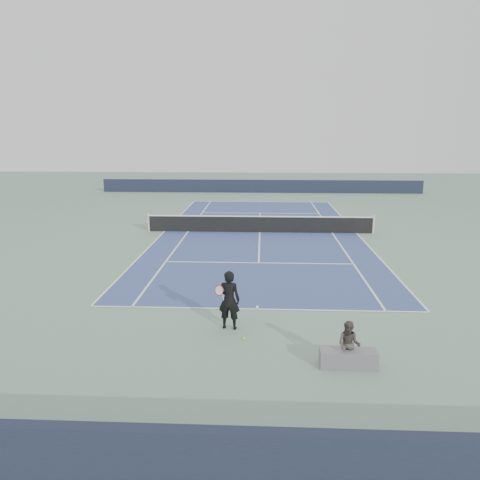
{
  "coord_description": "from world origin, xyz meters",
  "views": [
    {
      "loc": [
        0.11,
        -26.12,
        5.62
      ],
      "look_at": [
        -0.81,
        -6.7,
        1.1
      ],
      "focal_mm": 35.0,
      "sensor_mm": 36.0,
      "label": 1
    }
  ],
  "objects_px": {
    "spectator_bench": "(348,351)",
    "tennis_player": "(229,300)",
    "tennis_ball": "(244,339)",
    "tennis_net": "(260,224)"
  },
  "relations": [
    {
      "from": "tennis_player",
      "to": "tennis_ball",
      "type": "height_order",
      "value": "tennis_player"
    },
    {
      "from": "tennis_net",
      "to": "tennis_player",
      "type": "distance_m",
      "value": 13.42
    },
    {
      "from": "tennis_player",
      "to": "tennis_ball",
      "type": "bearing_deg",
      "value": -58.67
    },
    {
      "from": "spectator_bench",
      "to": "tennis_player",
      "type": "bearing_deg",
      "value": 144.73
    },
    {
      "from": "tennis_ball",
      "to": "spectator_bench",
      "type": "xyz_separation_m",
      "value": [
        2.6,
        -1.4,
        0.38
      ]
    },
    {
      "from": "tennis_net",
      "to": "tennis_ball",
      "type": "relative_size",
      "value": 176.12
    },
    {
      "from": "tennis_net",
      "to": "tennis_ball",
      "type": "xyz_separation_m",
      "value": [
        -0.34,
        -14.16,
        -0.47
      ]
    },
    {
      "from": "tennis_net",
      "to": "spectator_bench",
      "type": "relative_size",
      "value": 8.94
    },
    {
      "from": "tennis_ball",
      "to": "tennis_player",
      "type": "bearing_deg",
      "value": 121.33
    },
    {
      "from": "tennis_net",
      "to": "tennis_ball",
      "type": "distance_m",
      "value": 14.17
    }
  ]
}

